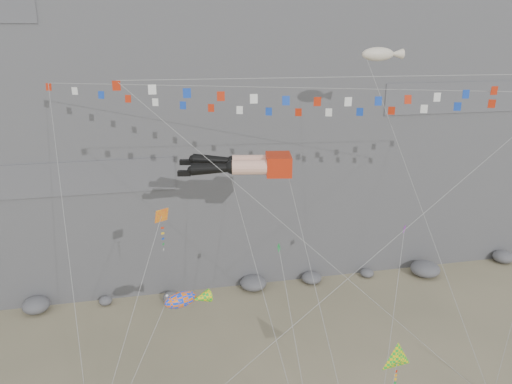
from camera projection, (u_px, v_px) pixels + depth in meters
cliff at (225, 24)px, 55.39m from camera, size 80.00×28.00×50.00m
talus_boulders at (253, 283)px, 48.91m from camera, size 60.00×3.00×1.20m
legs_kite at (247, 165)px, 35.44m from camera, size 8.41×17.35×21.31m
flag_banner_upper at (284, 88)px, 34.16m from camera, size 32.75×18.15×26.88m
flag_banner_lower at (365, 77)px, 29.97m from camera, size 29.05×5.39×24.08m
harlequin_kite at (161, 216)px, 30.97m from camera, size 6.62×9.44×16.62m
fish_windsock at (180, 300)px, 30.15m from camera, size 8.06×6.69×12.00m
delta_kite at (398, 360)px, 27.72m from camera, size 3.55×3.03×8.20m
blimp_windsock at (378, 55)px, 36.81m from camera, size 6.34×12.99×26.04m
small_kite_a at (229, 172)px, 36.38m from camera, size 2.96×15.34×21.03m
small_kite_b at (404, 234)px, 34.87m from camera, size 5.67×8.58×14.42m
small_kite_c at (280, 253)px, 32.75m from camera, size 0.96×11.07×14.85m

